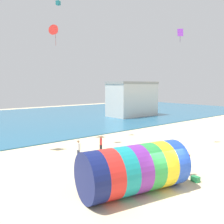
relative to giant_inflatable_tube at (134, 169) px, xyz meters
name	(u,v)px	position (x,y,z in m)	size (l,w,h in m)	color
ground_plane	(172,194)	(1.47, -1.62, -1.42)	(120.00, 120.00, 0.00)	beige
giant_inflatable_tube	(134,169)	(0.00, 0.00, 0.00)	(6.86, 4.01, 2.83)	navy
kite_handler	(187,163)	(4.82, -0.42, -0.53)	(0.41, 0.31, 1.73)	black
kite_red_delta	(55,31)	(3.69, 16.36, 10.97)	(1.73, 1.71, 2.22)	red
kite_purple_diamond	(180,33)	(12.08, 5.50, 10.24)	(0.61, 0.62, 1.39)	purple
kite_cyan_box	(58,0)	(2.35, 13.11, 13.31)	(0.50, 0.50, 1.04)	#2DB2C6
bystander_near_water	(78,149)	(1.16, 7.92, -0.60)	(0.24, 0.37, 1.61)	#383D56
bystander_mid_beach	(101,144)	(3.73, 8.05, -0.59)	(0.39, 0.42, 1.62)	black
promenade_building	(132,99)	(25.41, 25.81, 2.09)	(9.89, 5.45, 6.99)	silver
cooler_box	(195,179)	(4.24, -1.47, -1.24)	(0.52, 0.36, 0.36)	#268C4C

